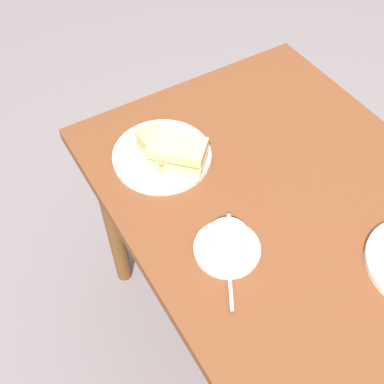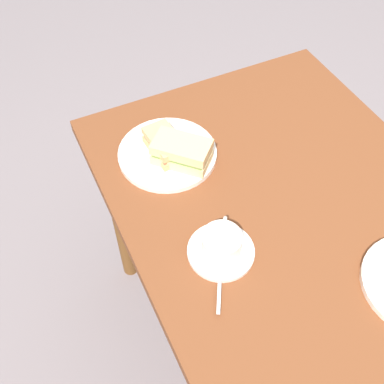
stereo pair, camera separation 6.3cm
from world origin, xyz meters
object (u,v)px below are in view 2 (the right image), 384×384
at_px(dining_table, 325,284).
at_px(sandwich_front, 165,145).
at_px(sandwich_plate, 167,154).
at_px(sandwich_back, 182,152).
at_px(coffee_saucer, 221,251).
at_px(coffee_cup, 222,242).
at_px(spoon, 220,283).

distance_m(dining_table, sandwich_front, 0.49).
height_order(sandwich_plate, sandwich_front, sandwich_front).
relative_size(sandwich_front, sandwich_back, 0.81).
relative_size(coffee_saucer, coffee_cup, 1.45).
distance_m(sandwich_plate, sandwich_front, 0.03).
relative_size(sandwich_front, coffee_saucer, 0.86).
relative_size(dining_table, spoon, 14.36).
height_order(sandwich_back, coffee_saucer, sandwich_back).
xyz_separation_m(sandwich_plate, coffee_cup, (-0.30, 0.01, 0.03)).
distance_m(dining_table, coffee_saucer, 0.25).
distance_m(sandwich_back, spoon, 0.34).
distance_m(sandwich_back, coffee_saucer, 0.27).
distance_m(coffee_saucer, coffee_cup, 0.03).
relative_size(sandwich_plate, sandwich_front, 1.99).
height_order(dining_table, coffee_saucer, coffee_saucer).
xyz_separation_m(dining_table, coffee_cup, (0.13, 0.20, 0.13)).
height_order(sandwich_front, coffee_cup, same).
bearing_deg(coffee_cup, coffee_saucer, 144.99).
distance_m(dining_table, sandwich_back, 0.44).
bearing_deg(sandwich_front, coffee_saucer, 178.76).
height_order(dining_table, sandwich_plate, sandwich_plate).
height_order(sandwich_plate, spoon, spoon).
height_order(sandwich_plate, coffee_saucer, sandwich_plate).
xyz_separation_m(sandwich_plate, coffee_saucer, (-0.30, 0.01, -0.00)).
xyz_separation_m(sandwich_plate, spoon, (-0.37, 0.05, 0.01)).
height_order(sandwich_plate, sandwich_back, sandwich_back).
xyz_separation_m(sandwich_back, coffee_cup, (-0.26, 0.03, -0.01)).
relative_size(dining_table, sandwich_front, 10.71).
relative_size(dining_table, sandwich_plate, 5.39).
bearing_deg(coffee_saucer, sandwich_front, -1.24).
height_order(coffee_saucer, coffee_cup, coffee_cup).
xyz_separation_m(sandwich_plate, sandwich_back, (-0.04, -0.02, 0.04)).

